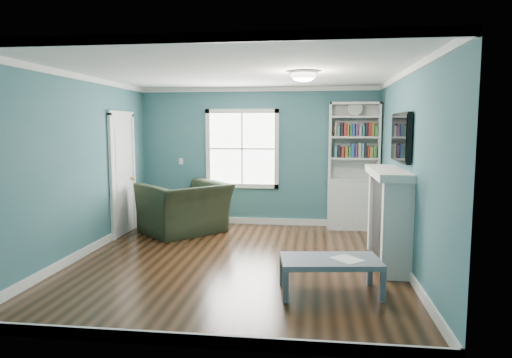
# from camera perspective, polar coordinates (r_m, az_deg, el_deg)

# --- Properties ---
(floor) EXTENTS (5.00, 5.00, 0.00)m
(floor) POSITION_cam_1_polar(r_m,az_deg,el_deg) (6.45, -2.50, -10.28)
(floor) COLOR black
(floor) RESTS_ON ground
(room_walls) EXTENTS (5.00, 5.00, 5.00)m
(room_walls) POSITION_cam_1_polar(r_m,az_deg,el_deg) (6.18, -2.57, 3.90)
(room_walls) COLOR #2F646B
(room_walls) RESTS_ON ground
(trim) EXTENTS (4.50, 5.00, 2.60)m
(trim) POSITION_cam_1_polar(r_m,az_deg,el_deg) (6.20, -2.56, 0.72)
(trim) COLOR white
(trim) RESTS_ON ground
(window) EXTENTS (1.40, 0.06, 1.50)m
(window) POSITION_cam_1_polar(r_m,az_deg,el_deg) (8.68, -1.75, 3.80)
(window) COLOR white
(window) RESTS_ON room_walls
(bookshelf) EXTENTS (0.90, 0.35, 2.31)m
(bookshelf) POSITION_cam_1_polar(r_m,az_deg,el_deg) (8.47, 12.04, 0.02)
(bookshelf) COLOR silver
(bookshelf) RESTS_ON ground
(fireplace) EXTENTS (0.44, 1.58, 1.30)m
(fireplace) POSITION_cam_1_polar(r_m,az_deg,el_deg) (6.49, 16.27, -4.65)
(fireplace) COLOR black
(fireplace) RESTS_ON ground
(tv) EXTENTS (0.06, 1.10, 0.65)m
(tv) POSITION_cam_1_polar(r_m,az_deg,el_deg) (6.39, 17.66, 4.98)
(tv) COLOR black
(tv) RESTS_ON fireplace
(door) EXTENTS (0.12, 0.98, 2.17)m
(door) POSITION_cam_1_polar(r_m,az_deg,el_deg) (8.20, -16.33, 0.74)
(door) COLOR silver
(door) RESTS_ON ground
(ceiling_fixture) EXTENTS (0.38, 0.38, 0.15)m
(ceiling_fixture) POSITION_cam_1_polar(r_m,az_deg,el_deg) (6.22, 5.95, 12.82)
(ceiling_fixture) COLOR white
(ceiling_fixture) RESTS_ON room_walls
(light_switch) EXTENTS (0.08, 0.01, 0.12)m
(light_switch) POSITION_cam_1_polar(r_m,az_deg,el_deg) (8.96, -9.35, 2.20)
(light_switch) COLOR white
(light_switch) RESTS_ON room_walls
(recliner) EXTENTS (1.57, 1.60, 1.19)m
(recliner) POSITION_cam_1_polar(r_m,az_deg,el_deg) (8.10, -8.91, -2.56)
(recliner) COLOR black
(recliner) RESTS_ON ground
(coffee_table) EXTENTS (1.17, 0.74, 0.40)m
(coffee_table) POSITION_cam_1_polar(r_m,az_deg,el_deg) (5.26, 9.26, -10.33)
(coffee_table) COLOR #515862
(coffee_table) RESTS_ON ground
(paper_sheet) EXTENTS (0.40, 0.41, 0.00)m
(paper_sheet) POSITION_cam_1_polar(r_m,az_deg,el_deg) (5.24, 11.34, -9.80)
(paper_sheet) COLOR white
(paper_sheet) RESTS_ON coffee_table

